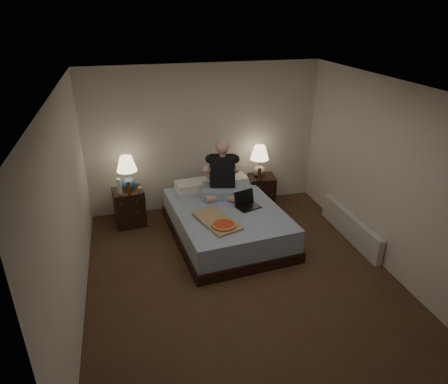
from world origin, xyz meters
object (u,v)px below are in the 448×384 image
object	(u,v)px
beer_bottle_right	(259,174)
laptop	(249,201)
soda_can	(140,190)
water_bottle	(119,186)
pizza_box	(224,225)
nightstand_right	(261,191)
lamp_left	(127,173)
nightstand_left	(129,207)
person	(222,169)
radiator	(350,226)
beer_bottle_left	(129,188)
bed	(227,222)
lamp_right	(259,161)

from	to	relation	value
beer_bottle_right	laptop	world-z (taller)	beer_bottle_right
soda_can	beer_bottle_right	distance (m)	2.03
water_bottle	soda_can	world-z (taller)	water_bottle
pizza_box	beer_bottle_right	bearing A→B (deg)	35.42
nightstand_right	lamp_left	size ratio (longest dim) A/B	1.04
nightstand_right	beer_bottle_right	xyz separation A→B (m)	(-0.11, -0.15, 0.41)
nightstand_left	beer_bottle_right	distance (m)	2.25
nightstand_left	person	distance (m)	1.67
person	radiator	size ratio (longest dim) A/B	0.58
nightstand_right	laptop	size ratio (longest dim) A/B	1.71
laptop	radiator	world-z (taller)	laptop
nightstand_left	person	size ratio (longest dim) A/B	0.66
nightstand_left	pizza_box	bearing A→B (deg)	-55.43
beer_bottle_left	laptop	distance (m)	1.88
soda_can	pizza_box	xyz separation A→B (m)	(1.05, -1.24, -0.11)
person	pizza_box	size ratio (longest dim) A/B	1.22
water_bottle	beer_bottle_right	bearing A→B (deg)	0.58
nightstand_right	water_bottle	bearing A→B (deg)	-168.51
lamp_left	water_bottle	xyz separation A→B (m)	(-0.15, -0.14, -0.16)
beer_bottle_left	radiator	world-z (taller)	beer_bottle_left
bed	nightstand_right	bearing A→B (deg)	39.75
bed	lamp_left	xyz separation A→B (m)	(-1.42, 0.85, 0.64)
pizza_box	soda_can	bearing A→B (deg)	112.17
nightstand_left	beer_bottle_right	xyz separation A→B (m)	(2.22, -0.07, 0.39)
lamp_left	laptop	size ratio (longest dim) A/B	1.65
beer_bottle_right	person	world-z (taller)	person
lamp_left	person	xyz separation A→B (m)	(1.46, -0.43, 0.08)
pizza_box	bed	bearing A→B (deg)	53.05
lamp_right	beer_bottle_left	world-z (taller)	lamp_right
lamp_left	water_bottle	distance (m)	0.25
nightstand_right	water_bottle	size ratio (longest dim) A/B	2.32
beer_bottle_left	pizza_box	size ratio (longest dim) A/B	0.30
bed	radiator	bearing A→B (deg)	-20.79
beer_bottle_right	nightstand_right	bearing A→B (deg)	54.83
nightstand_left	laptop	size ratio (longest dim) A/B	1.80
laptop	beer_bottle_right	bearing A→B (deg)	42.46
nightstand_right	beer_bottle_left	bearing A→B (deg)	-166.00
nightstand_left	beer_bottle_right	size ratio (longest dim) A/B	2.67
beer_bottle_left	nightstand_right	bearing A→B (deg)	6.56
bed	beer_bottle_right	world-z (taller)	beer_bottle_right
lamp_left	pizza_box	xyz separation A→B (m)	(1.22, -1.44, -0.34)
pizza_box	lamp_left	bearing A→B (deg)	112.13
nightstand_right	lamp_left	world-z (taller)	lamp_left
soda_can	beer_bottle_left	distance (m)	0.19
beer_bottle_right	pizza_box	bearing A→B (deg)	-126.39
radiator	nightstand_right	bearing A→B (deg)	124.86
beer_bottle_left	lamp_left	bearing A→B (deg)	88.20
water_bottle	radiator	size ratio (longest dim) A/B	0.16
radiator	water_bottle	bearing A→B (deg)	160.31
nightstand_left	radiator	size ratio (longest dim) A/B	0.38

